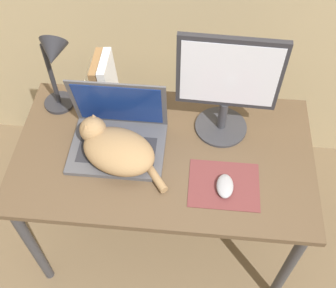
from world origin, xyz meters
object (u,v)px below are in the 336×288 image
at_px(external_monitor, 227,85).
at_px(computer_mouse, 225,186).
at_px(laptop, 118,135).
at_px(book_row, 102,84).
at_px(webcam, 155,94).
at_px(cat, 115,148).
at_px(desk_lamp, 54,64).

bearing_deg(external_monitor, computer_mouse, -86.34).
bearing_deg(laptop, book_row, 114.63).
distance_m(laptop, webcam, 0.27).
height_order(laptop, external_monitor, external_monitor).
bearing_deg(computer_mouse, cat, 166.51).
height_order(cat, external_monitor, external_monitor).
bearing_deg(desk_lamp, cat, -42.13).
distance_m(external_monitor, webcam, 0.37).
distance_m(laptop, book_row, 0.24).
height_order(computer_mouse, desk_lamp, desk_lamp).
bearing_deg(cat, laptop, 92.39).
bearing_deg(computer_mouse, laptop, 157.68).
relative_size(computer_mouse, webcam, 1.30).
height_order(laptop, desk_lamp, desk_lamp).
bearing_deg(external_monitor, desk_lamp, 176.39).
bearing_deg(external_monitor, webcam, 157.66).
height_order(external_monitor, webcam, external_monitor).
bearing_deg(laptop, computer_mouse, -22.32).
relative_size(external_monitor, computer_mouse, 4.44).
xyz_separation_m(laptop, desk_lamp, (-0.26, 0.16, 0.21)).
xyz_separation_m(computer_mouse, webcam, (-0.31, 0.42, 0.03)).
xyz_separation_m(cat, external_monitor, (0.41, 0.20, 0.19)).
relative_size(cat, external_monitor, 0.80).
bearing_deg(external_monitor, laptop, -163.64).
bearing_deg(cat, webcam, 69.26).
height_order(computer_mouse, book_row, book_row).
bearing_deg(desk_lamp, computer_mouse, -26.23).
xyz_separation_m(external_monitor, book_row, (-0.51, 0.09, -0.14)).
relative_size(computer_mouse, book_row, 0.42).
xyz_separation_m(laptop, external_monitor, (0.41, 0.12, 0.20)).
bearing_deg(book_row, computer_mouse, -36.48).
relative_size(cat, book_row, 1.50).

